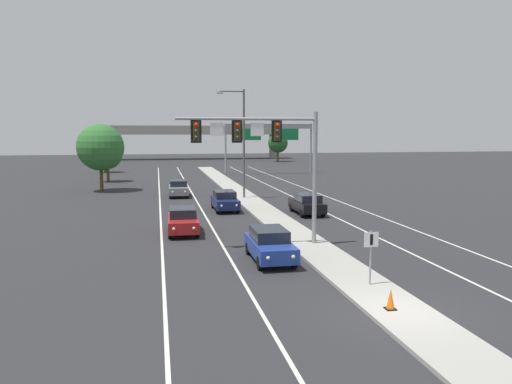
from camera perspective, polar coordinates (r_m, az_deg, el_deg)
The scene contains 21 objects.
ground_plane at distance 18.63m, azimuth 16.05°, elevation -13.16°, with size 260.00×260.00×0.00m, color #28282B.
median_island at distance 35.06m, azimuth 2.55°, elevation -3.39°, with size 2.40×110.00×0.15m, color #9E9B93.
lane_stripe_oncoming_center at distance 41.16m, azimuth -6.14°, elevation -2.00°, with size 0.14×100.00×0.01m, color silver.
lane_stripe_receding_center at distance 42.98m, azimuth 6.45°, elevation -1.63°, with size 0.14×100.00×0.01m, color silver.
edge_stripe_left at distance 41.01m, azimuth -10.74°, elevation -2.11°, with size 0.14×100.00×0.01m, color silver.
edge_stripe_right at distance 44.08m, azimuth 10.55°, elevation -1.49°, with size 0.14×100.00×0.01m, color silver.
overhead_signal_mast at distance 27.00m, azimuth 1.25°, elevation 5.17°, with size 7.62×0.44×7.20m.
median_sign_post at distance 20.87m, azimuth 12.82°, elevation -6.35°, with size 0.60×0.10×2.20m.
street_lamp_median at distance 47.06m, azimuth -1.64°, elevation 6.22°, with size 2.58×0.28×10.00m.
car_oncoming_blue at distance 24.78m, azimuth 1.57°, elevation -5.92°, with size 1.83×4.47×1.58m.
car_oncoming_red at distance 31.74m, azimuth -8.25°, elevation -3.16°, with size 1.90×4.50×1.58m.
car_oncoming_navy at distance 40.47m, azimuth -3.53°, elevation -0.95°, with size 1.86×4.48×1.58m.
car_oncoming_grey at distance 49.81m, azimuth -8.74°, elevation 0.44°, with size 1.91×4.50×1.58m.
car_receding_black at distance 38.80m, azimuth 5.77°, elevation -1.31°, with size 1.83×4.47×1.58m.
traffic_cone_median_nose at distance 18.48m, azimuth 14.94°, elevation -11.61°, with size 0.36×0.36×0.74m.
highway_sign_gantry at distance 75.28m, azimuth 1.48°, elevation 6.72°, with size 13.28×0.42×7.50m.
overpass_bridge at distance 117.50m, azimuth -7.14°, elevation 6.51°, with size 42.40×6.40×7.65m.
tree_far_left_a at distance 66.23m, azimuth -16.41°, elevation 4.04°, with size 3.60×3.60×5.21m.
tree_far_left_b at distance 81.51m, azimuth -16.70°, elevation 4.44°, with size 3.52×3.52×5.09m.
tree_far_right_c at distance 107.26m, azimuth 2.48°, elevation 5.55°, with size 4.17×4.17×6.03m.
tree_far_left_c at distance 55.75m, azimuth -17.14°, elevation 4.83°, with size 4.92×4.92×7.12m.
Camera 1 is at (-8.15, -15.53, 6.28)m, focal length 35.48 mm.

